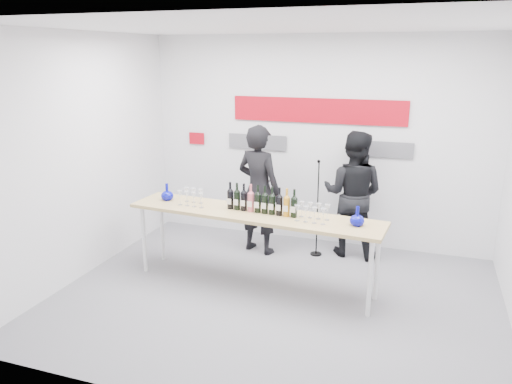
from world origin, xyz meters
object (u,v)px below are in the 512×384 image
presenter_right (353,194)px  tasting_table (253,218)px  presenter_left (259,190)px  mic_stand (317,227)px

presenter_right → tasting_table: bearing=60.6°
presenter_left → presenter_right: size_ratio=1.04×
tasting_table → mic_stand: bearing=70.5°
presenter_left → presenter_right: presenter_left is taller
tasting_table → presenter_right: size_ratio=1.79×
presenter_left → mic_stand: (0.81, 0.12, -0.49)m
presenter_left → mic_stand: presenter_left is taller
presenter_left → presenter_right: (1.26, 0.32, -0.03)m
tasting_table → presenter_left: presenter_left is taller
tasting_table → mic_stand: size_ratio=2.29×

